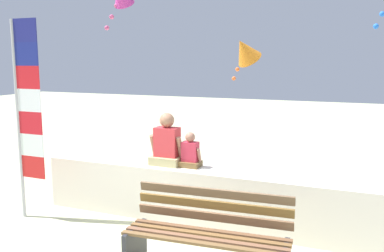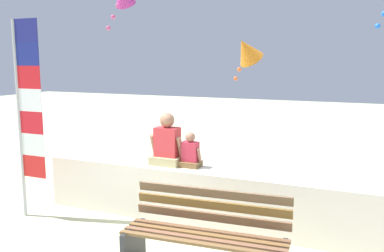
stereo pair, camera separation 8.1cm
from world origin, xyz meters
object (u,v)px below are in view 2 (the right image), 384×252
Objects in this scene: park_bench at (206,236)px; kite_orange at (246,50)px; flag_banner at (27,107)px; person_adult at (167,144)px; person_child at (190,153)px.

kite_orange is at bearing 100.02° from park_bench.
kite_orange is (2.28, 3.23, 0.84)m from flag_banner.
person_adult is 0.38m from person_child.
park_bench is at bearing -79.98° from kite_orange.
person_child is at bearing 0.05° from person_adult.
flag_banner is at bearing -125.22° from kite_orange.
flag_banner reaches higher than person_child.
person_child is (-0.78, 1.36, 0.55)m from park_bench.
person_child is 0.56× the size of kite_orange.
flag_banner is 3.16× the size of kite_orange.
person_child is at bearing 119.71° from park_bench.
kite_orange reaches higher than park_bench.
person_adult is at bearing -101.61° from kite_orange.
flag_banner reaches higher than kite_orange.
park_bench is 2.38× the size of person_adult.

